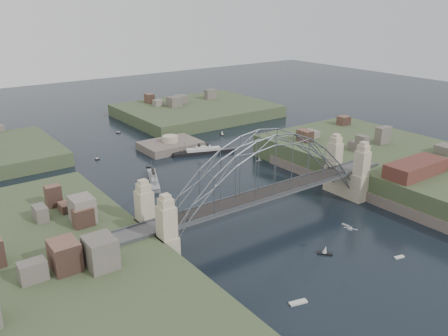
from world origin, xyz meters
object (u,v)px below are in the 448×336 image
naval_cruiser_near (154,179)px  bridge (266,179)px  fort_island (171,150)px  ocean_liner (203,152)px  wharf_shed (416,168)px  naval_cruiser_far (56,154)px

naval_cruiser_near → bridge: bearing=-77.2°
fort_island → ocean_liner: (7.13, -12.44, 1.23)m
wharf_shed → naval_cruiser_near: bearing=133.4°
ocean_liner → bridge: bearing=-108.4°
bridge → naval_cruiser_near: 45.43m
bridge → fort_island: 72.14m
naval_cruiser_far → ocean_liner: 54.91m
bridge → naval_cruiser_far: bearing=106.9°
bridge → naval_cruiser_near: bridge is taller
bridge → fort_island: size_ratio=3.82×
bridge → ocean_liner: (19.13, 57.56, -11.44)m
naval_cruiser_near → ocean_liner: ocean_liner is taller
wharf_shed → naval_cruiser_near: 78.76m
fort_island → naval_cruiser_near: 34.77m
bridge → naval_cruiser_near: bearing=102.8°
naval_cruiser_near → ocean_liner: (28.84, 14.68, 0.02)m
wharf_shed → naval_cruiser_far: size_ratio=1.13×
fort_island → ocean_liner: 14.39m
naval_cruiser_far → wharf_shed: bearing=-55.3°
fort_island → wharf_shed: (32.00, -84.00, 10.34)m
wharf_shed → naval_cruiser_far: 124.30m
naval_cruiser_near → wharf_shed: bearing=-46.6°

